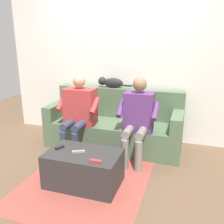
{
  "coord_description": "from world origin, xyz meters",
  "views": [
    {
      "loc": [
        -1.1,
        3.37,
        1.63
      ],
      "look_at": [
        0.0,
        -0.01,
        0.59
      ],
      "focal_mm": 39.49,
      "sensor_mm": 36.0,
      "label": 1
    }
  ],
  "objects_px": {
    "person_left_seated": "(138,116)",
    "person_right_seated": "(79,110)",
    "couch": "(115,126)",
    "remote_black": "(60,147)",
    "remote_gray": "(79,152)",
    "coffee_table": "(84,168)",
    "remote_red": "(95,161)",
    "cat_on_backrest": "(110,82)"
  },
  "relations": [
    {
      "from": "person_left_seated",
      "to": "person_right_seated",
      "type": "height_order",
      "value": "person_left_seated"
    },
    {
      "from": "couch",
      "to": "remote_black",
      "type": "xyz_separation_m",
      "value": [
        0.32,
        1.18,
        0.1
      ]
    },
    {
      "from": "person_right_seated",
      "to": "remote_gray",
      "type": "distance_m",
      "value": 0.96
    },
    {
      "from": "coffee_table",
      "to": "remote_gray",
      "type": "height_order",
      "value": "remote_gray"
    },
    {
      "from": "person_right_seated",
      "to": "remote_red",
      "type": "relative_size",
      "value": 8.91
    },
    {
      "from": "person_right_seated",
      "to": "coffee_table",
      "type": "bearing_deg",
      "value": 118.18
    },
    {
      "from": "remote_black",
      "to": "remote_gray",
      "type": "bearing_deg",
      "value": 104.08
    },
    {
      "from": "couch",
      "to": "remote_red",
      "type": "bearing_deg",
      "value": 99.0
    },
    {
      "from": "coffee_table",
      "to": "remote_gray",
      "type": "xyz_separation_m",
      "value": [
        0.05,
        0.02,
        0.21
      ]
    },
    {
      "from": "couch",
      "to": "remote_black",
      "type": "distance_m",
      "value": 1.22
    },
    {
      "from": "coffee_table",
      "to": "person_left_seated",
      "type": "relative_size",
      "value": 0.72
    },
    {
      "from": "person_right_seated",
      "to": "cat_on_backrest",
      "type": "relative_size",
      "value": 2.02
    },
    {
      "from": "person_right_seated",
      "to": "remote_gray",
      "type": "height_order",
      "value": "person_right_seated"
    },
    {
      "from": "person_left_seated",
      "to": "remote_black",
      "type": "distance_m",
      "value": 1.12
    },
    {
      "from": "person_left_seated",
      "to": "remote_gray",
      "type": "height_order",
      "value": "person_left_seated"
    },
    {
      "from": "couch",
      "to": "coffee_table",
      "type": "xyz_separation_m",
      "value": [
        0.0,
        1.2,
        -0.11
      ]
    },
    {
      "from": "person_right_seated",
      "to": "person_left_seated",
      "type": "bearing_deg",
      "value": 178.79
    },
    {
      "from": "couch",
      "to": "cat_on_backrest",
      "type": "height_order",
      "value": "cat_on_backrest"
    },
    {
      "from": "remote_gray",
      "to": "remote_red",
      "type": "height_order",
      "value": "remote_red"
    },
    {
      "from": "cat_on_backrest",
      "to": "remote_black",
      "type": "distance_m",
      "value": 1.53
    },
    {
      "from": "person_right_seated",
      "to": "remote_black",
      "type": "relative_size",
      "value": 10.34
    },
    {
      "from": "cat_on_backrest",
      "to": "remote_red",
      "type": "height_order",
      "value": "cat_on_backrest"
    },
    {
      "from": "person_right_seated",
      "to": "cat_on_backrest",
      "type": "distance_m",
      "value": 0.74
    },
    {
      "from": "remote_black",
      "to": "remote_red",
      "type": "xyz_separation_m",
      "value": [
        -0.53,
        0.19,
        0.0
      ]
    },
    {
      "from": "coffee_table",
      "to": "remote_black",
      "type": "xyz_separation_m",
      "value": [
        0.32,
        -0.02,
        0.21
      ]
    },
    {
      "from": "person_left_seated",
      "to": "remote_black",
      "type": "xyz_separation_m",
      "value": [
        0.76,
        0.79,
        -0.23
      ]
    },
    {
      "from": "couch",
      "to": "person_left_seated",
      "type": "height_order",
      "value": "person_left_seated"
    },
    {
      "from": "cat_on_backrest",
      "to": "remote_red",
      "type": "xyz_separation_m",
      "value": [
        -0.37,
        1.6,
        -0.56
      ]
    },
    {
      "from": "coffee_table",
      "to": "person_left_seated",
      "type": "distance_m",
      "value": 1.03
    },
    {
      "from": "couch",
      "to": "person_left_seated",
      "type": "bearing_deg",
      "value": 139.17
    },
    {
      "from": "person_left_seated",
      "to": "remote_gray",
      "type": "distance_m",
      "value": 0.99
    },
    {
      "from": "coffee_table",
      "to": "cat_on_backrest",
      "type": "relative_size",
      "value": 1.47
    },
    {
      "from": "cat_on_backrest",
      "to": "remote_red",
      "type": "relative_size",
      "value": 4.41
    },
    {
      "from": "person_left_seated",
      "to": "remote_black",
      "type": "bearing_deg",
      "value": 46.23
    },
    {
      "from": "couch",
      "to": "coffee_table",
      "type": "height_order",
      "value": "couch"
    },
    {
      "from": "coffee_table",
      "to": "remote_red",
      "type": "relative_size",
      "value": 6.48
    },
    {
      "from": "person_left_seated",
      "to": "cat_on_backrest",
      "type": "distance_m",
      "value": 0.92
    },
    {
      "from": "coffee_table",
      "to": "remote_black",
      "type": "distance_m",
      "value": 0.38
    },
    {
      "from": "remote_gray",
      "to": "cat_on_backrest",
      "type": "bearing_deg",
      "value": 66.79
    },
    {
      "from": "coffee_table",
      "to": "remote_red",
      "type": "xyz_separation_m",
      "value": [
        -0.22,
        0.17,
        0.21
      ]
    },
    {
      "from": "couch",
      "to": "person_right_seated",
      "type": "height_order",
      "value": "person_right_seated"
    },
    {
      "from": "cat_on_backrest",
      "to": "remote_gray",
      "type": "height_order",
      "value": "cat_on_backrest"
    }
  ]
}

